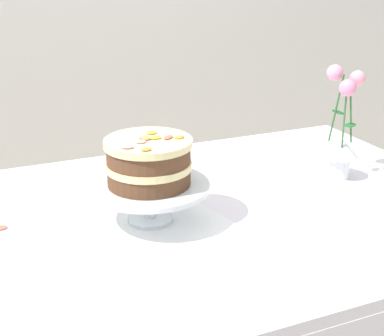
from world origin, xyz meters
name	(u,v)px	position (x,y,z in m)	size (l,w,h in m)	color
dining_table	(223,243)	(0.00, -0.03, 0.65)	(1.40, 1.00, 0.74)	white
linen_napkin	(150,221)	(-0.19, -0.01, 0.74)	(0.32, 0.32, 0.00)	white
cake_stand	(150,190)	(-0.19, -0.01, 0.82)	(0.29, 0.29, 0.10)	silver
layer_cake	(149,162)	(-0.19, -0.01, 0.90)	(0.21, 0.21, 0.12)	brown
flower_vase	(342,134)	(0.41, 0.05, 0.87)	(0.11, 0.12, 0.32)	silver
loose_petal_0	(187,193)	(-0.05, 0.11, 0.74)	(0.04, 0.02, 0.01)	pink
loose_petal_1	(0,228)	(-0.53, 0.09, 0.74)	(0.04, 0.02, 0.01)	#E56B51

